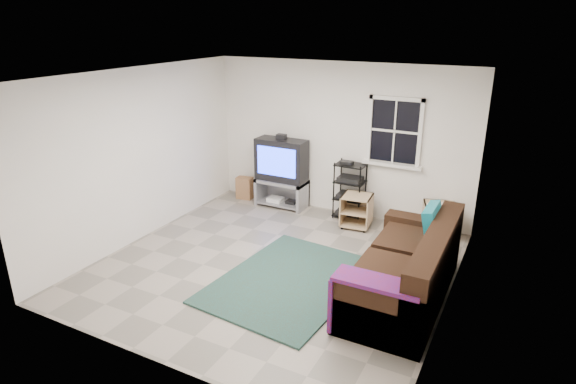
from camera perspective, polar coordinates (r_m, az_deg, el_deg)
The scene contains 8 objects.
room at distance 7.93m, azimuth 12.47°, elevation 6.52°, with size 4.60×4.62×4.60m.
tv_unit at distance 8.61m, azimuth -0.75°, elevation 2.95°, with size 0.91×0.46×1.34m.
av_rack at distance 8.26m, azimuth 7.30°, elevation -0.21°, with size 0.50×0.36×0.99m.
side_table_left at distance 7.99m, azimuth 8.19°, elevation -2.03°, with size 0.51×0.51×0.55m.
side_table_right at distance 7.92m, azimuth 17.41°, elevation -2.86°, with size 0.60×0.60×0.55m.
sofa at distance 6.07m, azimuth 13.83°, elevation -9.17°, with size 1.00×2.26×1.03m.
shag_rug at distance 6.40m, azimuth 0.23°, elevation -10.47°, with size 1.64×2.26×0.03m, color #2E2014.
paper_bag at distance 9.18m, azimuth -5.16°, elevation 0.49°, with size 0.29×0.19×0.42m, color #906040.
Camera 1 is at (2.91, -5.21, 3.26)m, focal length 30.00 mm.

